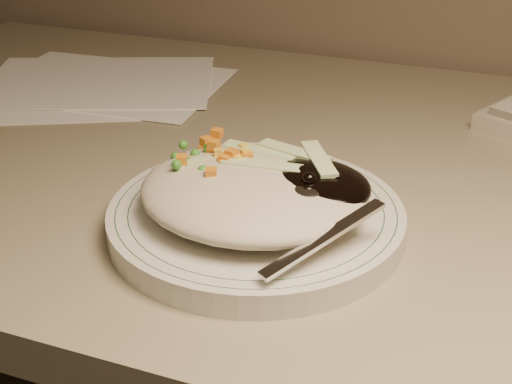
% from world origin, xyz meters
% --- Properties ---
extents(desk, '(1.40, 0.70, 0.74)m').
position_xyz_m(desk, '(0.00, 1.38, 0.54)').
color(desk, gray).
rests_on(desk, ground).
extents(plate, '(0.25, 0.25, 0.02)m').
position_xyz_m(plate, '(-0.04, 1.22, 0.75)').
color(plate, silver).
rests_on(plate, desk).
extents(plate_rim, '(0.24, 0.24, 0.00)m').
position_xyz_m(plate_rim, '(-0.04, 1.22, 0.76)').
color(plate_rim, '#144723').
rests_on(plate_rim, plate).
extents(meal, '(0.21, 0.19, 0.05)m').
position_xyz_m(meal, '(-0.04, 1.22, 0.78)').
color(meal, '#B7AD95').
rests_on(meal, plate).
extents(papers, '(0.38, 0.36, 0.00)m').
position_xyz_m(papers, '(-0.38, 1.49, 0.74)').
color(papers, white).
rests_on(papers, desk).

